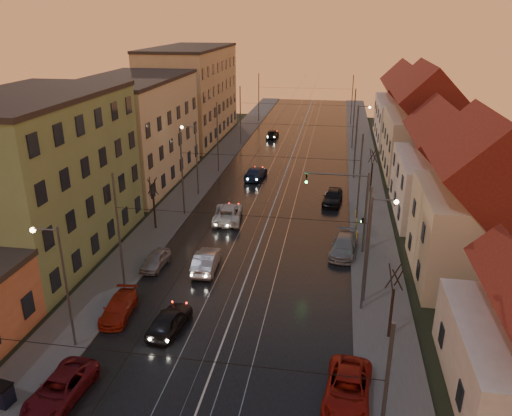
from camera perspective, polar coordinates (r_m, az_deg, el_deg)
The scene contains 45 objects.
ground at distance 29.21m, azimuth -5.65°, elevation -19.48°, with size 160.00×160.00×0.00m, color black.
road at distance 64.47m, azimuth 3.38°, elevation 4.03°, with size 16.00×120.00×0.04m, color black.
sidewalk_left at distance 66.18m, azimuth -5.28°, elevation 4.48°, with size 4.00×120.00×0.15m, color #4C4C4C.
sidewalk_right at distance 64.26m, azimuth 12.30°, elevation 3.57°, with size 4.00×120.00×0.15m, color #4C4C4C.
tram_rail_0 at distance 64.71m, azimuth 1.44°, elevation 4.16°, with size 0.06×120.00×0.03m, color gray.
tram_rail_1 at distance 64.54m, azimuth 2.70°, elevation 4.10°, with size 0.06×120.00×0.03m, color gray.
tram_rail_2 at distance 64.39m, azimuth 4.06°, elevation 4.03°, with size 0.06×120.00×0.03m, color gray.
tram_rail_3 at distance 64.28m, azimuth 5.34°, elevation 3.96°, with size 0.06×120.00×0.03m, color gray.
apartment_left_1 at distance 44.34m, azimuth -23.56°, elevation 3.02°, with size 10.00×18.00×13.00m, color #668253.
apartment_left_2 at distance 61.57m, azimuth -13.72°, elevation 8.41°, with size 10.00×20.00×12.00m, color #C1BA95.
apartment_left_3 at distance 83.64m, azimuth -7.43°, elevation 12.77°, with size 10.00×24.00×14.00m, color tan.
house_right_1 at distance 40.20m, azimuth 24.24°, elevation -0.45°, with size 8.67×10.20×10.80m.
house_right_2 at distance 52.45m, azimuth 20.84°, elevation 3.90°, with size 9.18×12.24×9.20m.
house_right_3 at distance 66.51m, azimuth 18.68°, elevation 8.65°, with size 9.18×14.28×11.50m.
house_right_4 at distance 84.16m, azimuth 16.86°, elevation 10.76°, with size 9.18×16.32×10.00m.
catenary_pole_l_1 at distance 36.72m, azimuth -15.39°, elevation -2.86°, with size 0.16×0.16×9.00m, color #595B60.
catenary_pole_r_1 at distance 33.66m, azimuth 12.46°, elevation -4.85°, with size 0.16×0.16×9.00m, color #595B60.
catenary_pole_l_2 at distance 49.82m, azimuth -8.44°, elevation 4.04°, with size 0.16×0.16×9.00m, color #595B60.
catenary_pole_r_2 at distance 47.61m, azimuth 11.74°, elevation 3.01°, with size 0.16×0.16×9.00m, color #595B60.
catenary_pole_l_3 at distance 63.77m, azimuth -4.41°, elevation 7.99°, with size 0.16×0.16×9.00m, color #595B60.
catenary_pole_r_3 at distance 62.06m, azimuth 11.35°, elevation 7.27°, with size 0.16×0.16×9.00m, color #595B60.
catenary_pole_l_4 at distance 78.10m, azimuth -1.80°, elevation 10.48°, with size 0.16×0.16×9.00m, color #595B60.
catenary_pole_r_4 at distance 76.71m, azimuth 11.11°, elevation 9.91°, with size 0.16×0.16×9.00m, color #595B60.
catenary_pole_l_5 at distance 95.58m, azimuth 0.31°, elevation 12.46°, with size 0.16×0.16×9.00m, color #595B60.
catenary_pole_r_5 at distance 94.44m, azimuth 10.91°, elevation 11.99°, with size 0.16×0.16×9.00m, color #595B60.
street_lamp_0 at distance 31.27m, azimuth -21.50°, elevation -7.24°, with size 1.75×0.32×8.00m.
street_lamp_1 at distance 34.44m, azimuth 13.28°, elevation -3.59°, with size 1.75×0.32×8.00m.
street_lamp_2 at distance 55.37m, azimuth -7.11°, elevation 6.26°, with size 1.75×0.32×8.00m.
street_lamp_3 at distance 68.82m, azimuth 11.67°, elevation 8.92°, with size 1.75×0.32×8.00m.
traffic_light_mast at distance 41.88m, azimuth 11.16°, elevation 0.67°, with size 5.30×0.32×7.20m.
bare_tree_0 at distance 47.42m, azimuth -11.58°, elevation 0.37°, with size 1.09×1.09×5.11m.
bare_tree_1 at distance 32.14m, azimuth 15.29°, elevation -10.55°, with size 1.09×1.09×5.11m.
bare_tree_2 at distance 57.86m, azimuth 13.10°, elevation 4.05°, with size 1.09×1.09×5.11m.
driving_car_0 at distance 33.24m, azimuth -9.86°, elevation -12.49°, with size 1.72×4.28×1.46m, color black.
driving_car_1 at distance 40.00m, azimuth -5.69°, elevation -6.01°, with size 1.65×4.73×1.56m, color #AAAAAF.
driving_car_2 at distance 49.16m, azimuth -3.23°, elevation -0.58°, with size 2.62×5.68×1.58m, color silver.
driving_car_3 at distance 61.93m, azimuth -0.05°, elevation 4.05°, with size 2.09×5.13×1.49m, color #182749.
driving_car_4 at distance 83.13m, azimuth 1.89°, elevation 8.47°, with size 1.69×4.20×1.43m, color black.
parked_left_1 at distance 29.69m, azimuth -21.46°, elevation -18.67°, with size 2.21×4.78×1.33m, color #5C0F17.
parked_left_2 at distance 35.40m, azimuth -15.43°, elevation -10.93°, with size 1.74×4.27×1.24m, color #9D210F.
parked_left_3 at distance 41.05m, azimuth -11.41°, elevation -5.84°, with size 1.48×3.67×1.25m, color #A1A1A6.
parked_right_0 at distance 28.18m, azimuth 10.43°, elevation -19.68°, with size 2.36×5.11×1.42m, color maroon.
parked_right_1 at distance 43.03m, azimuth 9.99°, elevation -4.27°, with size 2.03×5.00×1.45m, color gray.
parked_right_2 at distance 54.15m, azimuth 8.75°, elevation 1.29°, with size 1.87×4.65×1.58m, color black.
dumpster at distance 30.48m, azimuth -27.19°, elevation -18.45°, with size 1.20×0.80×1.10m, color black.
Camera 1 is at (6.26, -21.30, 18.99)m, focal length 35.00 mm.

